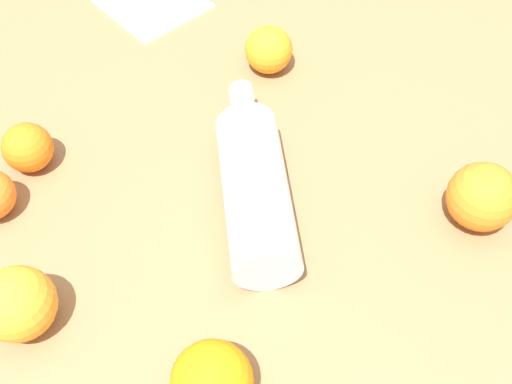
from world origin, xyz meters
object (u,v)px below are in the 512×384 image
at_px(orange_2, 18,304).
at_px(folded_napkin, 153,2).
at_px(orange_0, 269,50).
at_px(orange_1, 482,197).
at_px(orange_5, 28,148).
at_px(orange_4, 212,381).
at_px(water_bottle, 254,176).

relative_size(orange_2, folded_napkin, 0.54).
bearing_deg(orange_2, orange_0, 177.41).
distance_m(orange_1, orange_2, 0.53).
height_order(orange_1, orange_5, orange_1).
xyz_separation_m(orange_0, orange_5, (0.32, -0.17, -0.00)).
relative_size(orange_2, orange_4, 0.99).
height_order(orange_2, orange_4, same).
bearing_deg(orange_0, orange_2, -2.59).
distance_m(orange_0, orange_5, 0.36).
bearing_deg(orange_5, folded_napkin, -169.14).
distance_m(orange_2, orange_4, 0.22).
xyz_separation_m(orange_2, folded_napkin, (-0.52, -0.22, -0.04)).
xyz_separation_m(water_bottle, folded_napkin, (-0.25, -0.34, -0.04)).
bearing_deg(orange_5, orange_4, 69.57).
height_order(orange_2, folded_napkin, orange_2).
height_order(orange_1, orange_2, orange_1).
height_order(water_bottle, orange_2, orange_2).
relative_size(orange_1, folded_napkin, 0.56).
bearing_deg(water_bottle, folded_napkin, 16.17).
bearing_deg(water_bottle, orange_2, 118.04).
height_order(orange_1, orange_4, orange_1).
relative_size(orange_1, orange_5, 1.30).
bearing_deg(orange_1, water_bottle, -66.28).
bearing_deg(orange_4, orange_1, 156.16).
distance_m(orange_1, orange_5, 0.56).
bearing_deg(water_bottle, orange_1, -103.58).
distance_m(orange_0, orange_1, 0.37).
distance_m(orange_2, folded_napkin, 0.57).
bearing_deg(orange_4, orange_2, -81.28).
bearing_deg(folded_napkin, orange_2, 22.48).
relative_size(orange_2, orange_5, 1.26).
bearing_deg(orange_2, water_bottle, 155.33).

